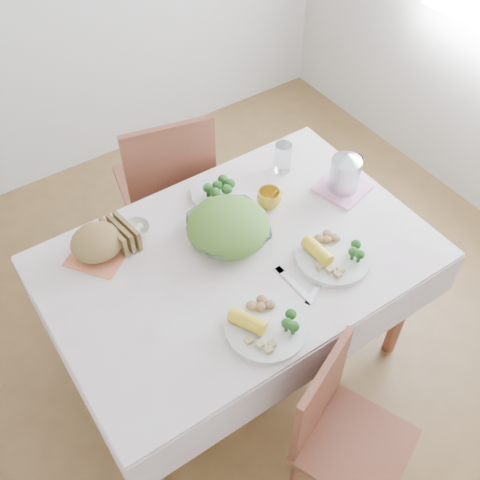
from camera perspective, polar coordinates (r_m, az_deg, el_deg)
floor at (r=2.85m, az=-0.11°, el=-11.50°), size 3.60×3.60×0.00m
dining_table at (r=2.53m, az=-0.12°, el=-7.21°), size 1.40×0.90×0.75m
tablecloth at (r=2.23m, az=-0.14°, el=-1.63°), size 1.50×1.00×0.01m
chair_near at (r=2.19m, az=11.82°, el=-19.23°), size 0.49×0.49×0.83m
chair_far at (r=2.96m, az=-7.62°, el=5.33°), size 0.54×0.54×0.99m
salad_bowl at (r=2.26m, az=-1.17°, el=0.94°), size 0.37×0.37×0.08m
dinner_plate_left at (r=2.01m, az=2.67°, el=-8.83°), size 0.33×0.33×0.03m
dinner_plate_right at (r=2.23m, az=9.41°, el=-1.70°), size 0.38×0.38×0.02m
broccoli_plate at (r=2.45m, az=-2.27°, el=4.58°), size 0.26×0.26×0.02m
napkin at (r=2.30m, az=-14.06°, el=-1.28°), size 0.30×0.30×0.00m
bread_loaf at (r=2.26m, az=-14.31°, el=-0.36°), size 0.22×0.21×0.12m
fruit_bowl at (r=2.33m, az=-10.53°, el=1.03°), size 0.15×0.15×0.04m
yellow_mug at (r=2.39m, az=2.96°, el=4.23°), size 0.11×0.11×0.08m
glass_tumbler at (r=2.55m, az=4.37°, el=8.22°), size 0.07×0.07×0.14m
pink_tray at (r=2.52m, az=10.32°, el=5.21°), size 0.25×0.25×0.02m
electric_kettle at (r=2.45m, az=10.68°, el=7.14°), size 0.14×0.14×0.18m
fork_right at (r=2.14m, az=5.55°, el=-4.53°), size 0.03×0.21×0.00m
knife at (r=2.14m, az=7.91°, el=-4.74°), size 0.18×0.10×0.00m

